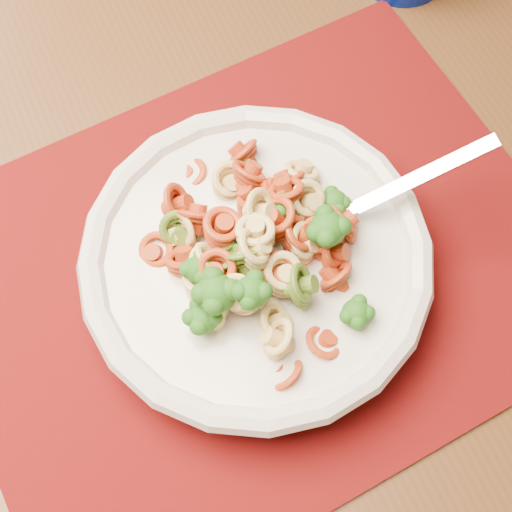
{
  "coord_description": "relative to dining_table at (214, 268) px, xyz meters",
  "views": [
    {
      "loc": [
        0.53,
        -0.66,
        1.29
      ],
      "look_at": [
        0.55,
        -0.46,
        0.82
      ],
      "focal_mm": 50.0,
      "sensor_mm": 36.0,
      "label": 1
    }
  ],
  "objects": [
    {
      "name": "placemat",
      "position": [
        0.04,
        -0.05,
        0.1
      ],
      "size": [
        0.58,
        0.53,
        0.0
      ],
      "primitive_type": "cube",
      "rotation": [
        0.0,
        0.0,
        0.43
      ],
      "color": "#5B0C03",
      "rests_on": "dining_table"
    },
    {
      "name": "pasta_bowl",
      "position": [
        0.04,
        -0.05,
        0.14
      ],
      "size": [
        0.26,
        0.26,
        0.05
      ],
      "color": "beige",
      "rests_on": "placemat"
    },
    {
      "name": "pasta_broccoli_heap",
      "position": [
        0.04,
        -0.05,
        0.15
      ],
      "size": [
        0.22,
        0.22,
        0.06
      ],
      "primitive_type": null,
      "color": "#EEC475",
      "rests_on": "pasta_bowl"
    },
    {
      "name": "fork",
      "position": [
        0.09,
        -0.03,
        0.15
      ],
      "size": [
        0.18,
        0.07,
        0.08
      ],
      "primitive_type": null,
      "rotation": [
        0.0,
        -0.35,
        0.28
      ],
      "color": "silver",
      "rests_on": "pasta_bowl"
    },
    {
      "name": "dining_table",
      "position": [
        0.0,
        0.0,
        0.0
      ],
      "size": [
        1.67,
        1.36,
        0.77
      ],
      "rotation": [
        0.0,
        0.0,
        0.35
      ],
      "color": "#4B2A15",
      "rests_on": "ground"
    }
  ]
}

